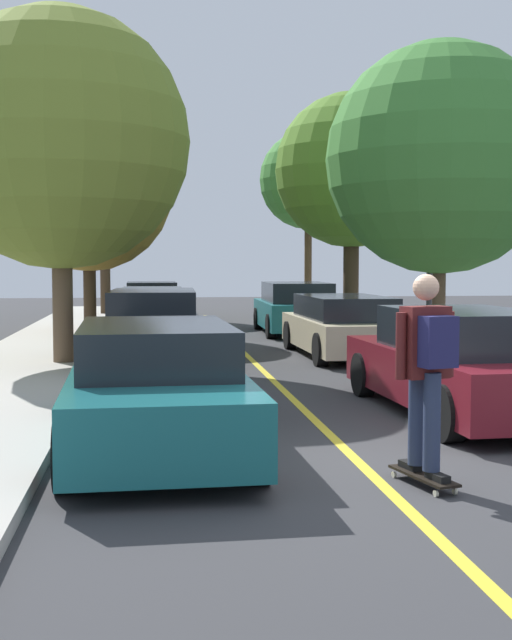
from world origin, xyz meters
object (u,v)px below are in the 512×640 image
(parked_car_left_near, at_px, (153,329))
(parked_car_right_near, at_px, (343,326))
(street_tree_left_nearest, at_px, (60,140))
(street_tree_right_nearest, at_px, (441,159))
(street_tree_right_near, at_px, (352,171))
(parked_car_right_far, at_px, (296,308))
(streetlamp, at_px, (430,208))
(skateboard, at_px, (423,476))
(parked_car_left_far, at_px, (152,312))
(street_tree_right_far, at_px, (308,180))
(parked_car_left_nearest, at_px, (156,388))
(parked_car_left_farthest, at_px, (152,301))
(skateboarder, at_px, (427,362))
(street_tree_left_near, at_px, (88,187))
(fire_hydrant, at_px, (458,345))
(parked_car_right_nearest, at_px, (463,364))
(street_tree_left_far, at_px, (104,169))

(parked_car_left_near, relative_size, parked_car_right_near, 1.02)
(street_tree_left_nearest, xyz_separation_m, street_tree_right_nearest, (7.25, 0.23, -0.20))
(street_tree_right_near, bearing_deg, parked_car_right_far, -166.55)
(streetlamp, height_order, skateboard, streetlamp)
(parked_car_left_near, height_order, parked_car_left_far, parked_car_left_near)
(street_tree_right_nearest, bearing_deg, street_tree_right_far, 90.00)
(parked_car_left_nearest, distance_m, streetlamp, 10.13)
(streetlamp, bearing_deg, parked_car_left_farthest, 115.45)
(street_tree_right_near, bearing_deg, skateboard, -101.38)
(parked_car_left_farthest, bearing_deg, street_tree_right_far, 10.45)
(parked_car_left_farthest, bearing_deg, street_tree_right_near, -44.52)
(street_tree_right_near, bearing_deg, skateboarder, -101.33)
(street_tree_right_far, bearing_deg, skateboard, -98.17)
(parked_car_left_nearest, xyz_separation_m, skateboard, (2.33, -1.80, -0.56))
(parked_car_left_near, bearing_deg, street_tree_left_near, 103.66)
(skateboard, bearing_deg, skateboarder, -75.75)
(parked_car_right_far, bearing_deg, parked_car_left_nearest, -105.66)
(fire_hydrant, bearing_deg, streetlamp, 83.96)
(street_tree_left_nearest, bearing_deg, skateboarder, -65.49)
(street_tree_left_near, bearing_deg, street_tree_right_far, 44.30)
(street_tree_right_nearest, bearing_deg, skateboard, -110.13)
(parked_car_left_farthest, height_order, street_tree_right_far, street_tree_right_far)
(street_tree_left_nearest, height_order, skateboarder, street_tree_left_nearest)
(street_tree_right_far, height_order, skateboarder, street_tree_right_far)
(street_tree_right_far, height_order, streetlamp, street_tree_right_far)
(parked_car_right_far, xyz_separation_m, street_tree_right_near, (1.66, 0.40, 3.84))
(parked_car_left_farthest, height_order, street_tree_right_near, street_tree_right_near)
(streetlamp, bearing_deg, parked_car_right_nearest, -105.09)
(parked_car_left_near, xyz_separation_m, street_tree_left_far, (-1.65, 14.74, 4.57))
(skateboard, bearing_deg, street_tree_right_far, 81.83)
(parked_car_right_far, relative_size, street_tree_left_far, 0.63)
(parked_car_left_far, relative_size, street_tree_right_near, 0.64)
(parked_car_right_nearest, distance_m, skateboarder, 3.75)
(skateboarder, bearing_deg, street_tree_left_nearest, 114.51)
(street_tree_right_far, bearing_deg, street_tree_left_nearest, -117.23)
(parked_car_right_nearest, xyz_separation_m, skateboarder, (-1.62, -3.36, 0.45))
(skateboard, distance_m, skateboarder, 1.02)
(street_tree_left_far, height_order, skateboard, street_tree_left_far)
(parked_car_right_nearest, xyz_separation_m, streetlamp, (1.75, 6.48, 2.42))
(parked_car_left_far, distance_m, street_tree_left_near, 3.70)
(fire_hydrant, relative_size, skateboard, 0.81)
(parked_car_left_farthest, height_order, streetlamp, streetlamp)
(parked_car_right_near, distance_m, skateboarder, 10.29)
(parked_car_left_nearest, relative_size, street_tree_left_near, 0.75)
(parked_car_left_farthest, xyz_separation_m, skateboarder, (2.33, -21.81, 0.46))
(parked_car_left_farthest, xyz_separation_m, street_tree_right_far, (5.60, 1.03, 4.26))
(parked_car_right_far, distance_m, fire_hydrant, 8.57)
(parked_car_right_nearest, bearing_deg, parked_car_left_far, 107.53)
(parked_car_right_near, bearing_deg, street_tree_right_far, 82.58)
(skateboard, bearing_deg, parked_car_right_nearest, 63.95)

